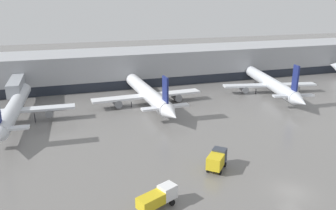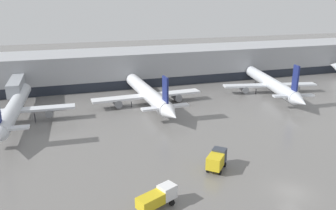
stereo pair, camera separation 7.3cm
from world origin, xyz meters
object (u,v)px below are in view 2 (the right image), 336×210
at_px(parked_jet_2, 148,93).
at_px(service_truck_0, 158,197).
at_px(parked_jet_1, 14,108).
at_px(service_truck_1, 217,159).
at_px(parked_jet_0, 270,83).

bearing_deg(parked_jet_2, service_truck_0, 164.72).
bearing_deg(parked_jet_2, parked_jet_1, 95.40).
bearing_deg(service_truck_1, service_truck_0, 162.74).
xyz_separation_m(parked_jet_1, parked_jet_2, (27.07, 3.73, -0.46)).
distance_m(service_truck_0, service_truck_1, 11.82).
bearing_deg(service_truck_0, parked_jet_0, 19.18).
bearing_deg(service_truck_1, parked_jet_1, 88.04).
distance_m(parked_jet_2, service_truck_1, 31.95).
xyz_separation_m(parked_jet_2, service_truck_0, (-8.63, -37.84, -1.17)).
relative_size(parked_jet_1, parked_jet_2, 0.98).
height_order(parked_jet_0, parked_jet_2, parked_jet_0).
height_order(service_truck_0, service_truck_1, service_truck_1).
xyz_separation_m(service_truck_0, service_truck_1, (10.21, 5.94, 0.19)).
relative_size(parked_jet_2, service_truck_0, 6.82).
bearing_deg(parked_jet_2, service_truck_1, -179.59).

